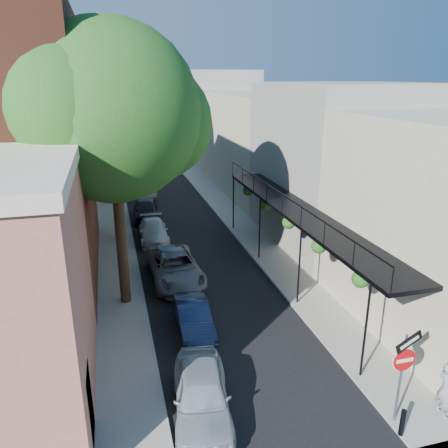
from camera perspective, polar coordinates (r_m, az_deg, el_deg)
road_surface at (r=38.66m, az=-8.47°, el=4.58°), size 6.00×64.00×0.01m
sidewalk_left at (r=38.44m, az=-14.41°, el=4.19°), size 2.00×64.00×0.12m
sidewalk_right at (r=39.26m, az=-2.65°, el=5.07°), size 2.00×64.00×0.12m
buildings_left at (r=36.72m, az=-23.41°, el=10.38°), size 10.10×59.10×12.00m
buildings_right at (r=39.33m, az=4.69°, el=11.52°), size 9.80×55.00×10.00m
sign_post at (r=13.14m, az=22.42°, el=-16.46°), size 0.89×0.17×2.99m
bollard at (r=13.68m, az=22.26°, el=-22.88°), size 0.14×0.14×0.80m
oak_near at (r=17.64m, az=-13.07°, el=13.61°), size 7.48×6.80×11.42m
oak_mid at (r=25.65m, az=-13.83°, el=13.16°), size 6.60×6.00×10.20m
oak_far at (r=34.60m, az=-14.34°, el=16.42°), size 7.70×7.00×11.90m
parked_car_a at (r=13.42m, az=-2.95°, el=-21.30°), size 2.13×4.16×1.35m
parked_car_b at (r=17.08m, az=-4.04°, el=-12.07°), size 1.32×3.52×1.15m
parked_car_c at (r=20.99m, az=-6.41°, el=-5.64°), size 2.44×5.02×1.38m
parked_car_d at (r=26.26m, az=-9.18°, el=-0.95°), size 1.74×4.04×1.16m
parked_car_e at (r=30.32m, az=-10.18°, el=1.91°), size 1.91×4.16×1.38m
parked_car_f at (r=35.93m, az=-10.26°, el=4.47°), size 1.61×4.04×1.31m
parked_car_g at (r=40.33m, az=-12.55°, el=5.85°), size 2.42×4.73×1.28m
pedestrian at (r=14.49m, az=27.01°, el=-18.70°), size 0.45×0.65×1.71m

